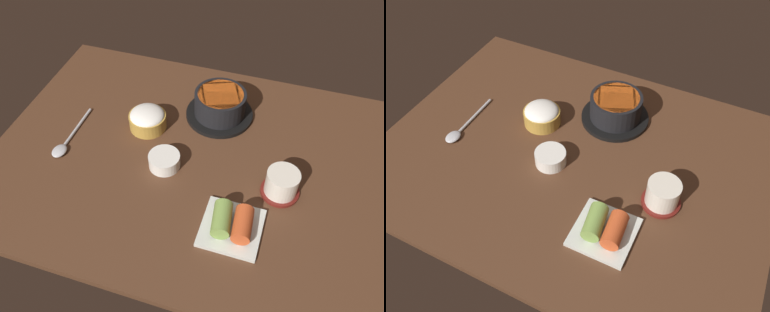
{
  "view_description": "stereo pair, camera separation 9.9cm",
  "coord_description": "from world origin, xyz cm",
  "views": [
    {
      "loc": [
        22.05,
        -65.14,
        79.38
      ],
      "look_at": [
        2.0,
        -2.0,
        5.0
      ],
      "focal_mm": 37.66,
      "sensor_mm": 36.0,
      "label": 1
    },
    {
      "loc": [
        31.28,
        -61.43,
        79.38
      ],
      "look_at": [
        2.0,
        -2.0,
        5.0
      ],
      "focal_mm": 37.66,
      "sensor_mm": 36.0,
      "label": 2
    }
  ],
  "objects": [
    {
      "name": "rice_bowl",
      "position": [
        -13.57,
        7.29,
        4.97
      ],
      "size": [
        10.1,
        10.1,
        5.96
      ],
      "color": "#B78C38",
      "rests_on": "dining_table"
    },
    {
      "name": "dining_table",
      "position": [
        0.0,
        0.0,
        1.0
      ],
      "size": [
        100.0,
        76.0,
        2.0
      ],
      "primitive_type": "cube",
      "color": "#4C2D1C",
      "rests_on": "ground"
    },
    {
      "name": "kimchi_plate",
      "position": [
        16.04,
        -17.51,
        4.08
      ],
      "size": [
        13.26,
        13.26,
        5.16
      ],
      "color": "silver",
      "rests_on": "dining_table"
    },
    {
      "name": "banchan_cup_center",
      "position": [
        -4.42,
        -4.55,
        3.92
      ],
      "size": [
        7.93,
        7.93,
        3.59
      ],
      "color": "white",
      "rests_on": "dining_table"
    },
    {
      "name": "tea_cup_with_saucer",
      "position": [
        24.57,
        -4.19,
        5.38
      ],
      "size": [
        9.22,
        9.22,
        6.79
      ],
      "color": "maroon",
      "rests_on": "dining_table"
    },
    {
      "name": "spoon",
      "position": [
        -31.83,
        -5.91,
        2.61
      ],
      "size": [
        3.6,
        19.14,
        1.35
      ],
      "color": "#B7B7BC",
      "rests_on": "dining_table"
    },
    {
      "name": "stone_pot",
      "position": [
        3.9,
        17.55,
        5.82
      ],
      "size": [
        18.75,
        18.75,
        7.91
      ],
      "color": "black",
      "rests_on": "dining_table"
    }
  ]
}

